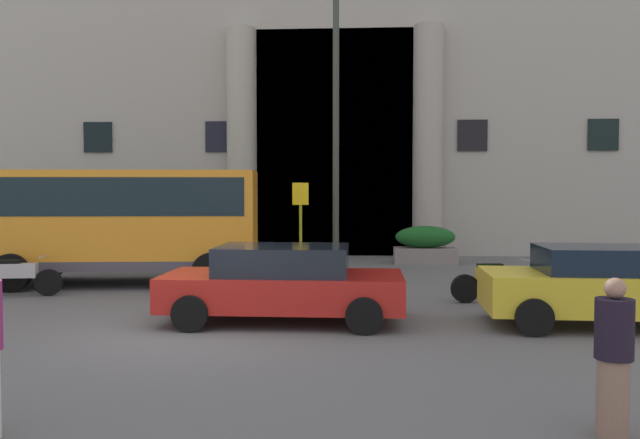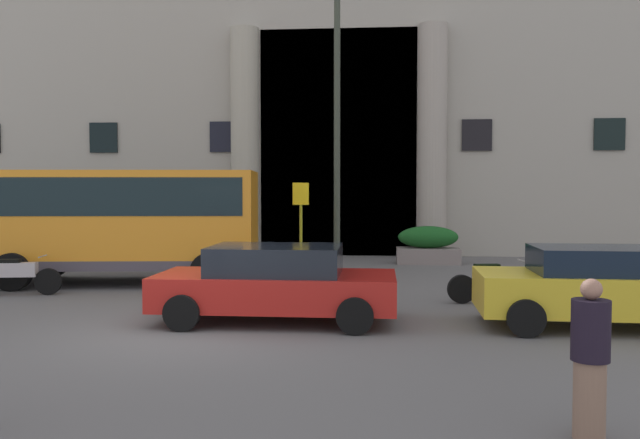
% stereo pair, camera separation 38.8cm
% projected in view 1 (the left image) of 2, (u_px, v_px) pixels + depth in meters
% --- Properties ---
extents(ground_plane, '(80.00, 64.00, 0.12)m').
position_uv_depth(ground_plane, '(190.00, 336.00, 10.81)').
color(ground_plane, '#585656').
extents(office_building_facade, '(39.78, 9.77, 19.65)m').
position_uv_depth(office_building_facade, '(294.00, 16.00, 27.80)').
color(office_building_facade, '#A19A8D').
rests_on(office_building_facade, ground_plane).
extents(orange_minibus, '(6.83, 3.28, 2.85)m').
position_uv_depth(orange_minibus, '(124.00, 217.00, 16.40)').
color(orange_minibus, orange).
rests_on(orange_minibus, ground_plane).
extents(bus_stop_sign, '(0.44, 0.08, 2.57)m').
position_uv_depth(bus_stop_sign, '(301.00, 219.00, 17.77)').
color(bus_stop_sign, '#9C9E1B').
rests_on(bus_stop_sign, ground_plane).
extents(hedge_planter_far_west, '(2.01, 0.98, 1.22)m').
position_uv_depth(hedge_planter_far_west, '(425.00, 245.00, 21.07)').
color(hedge_planter_far_west, gray).
rests_on(hedge_planter_far_west, ground_plane).
extents(hedge_planter_far_east, '(2.17, 0.98, 1.41)m').
position_uv_depth(hedge_planter_far_east, '(77.00, 242.00, 21.25)').
color(hedge_planter_far_east, slate).
rests_on(hedge_planter_far_east, ground_plane).
extents(parked_estate_mid, '(4.17, 2.06, 1.40)m').
position_uv_depth(parked_estate_mid, '(605.00, 285.00, 11.26)').
color(parked_estate_mid, gold).
rests_on(parked_estate_mid, ground_plane).
extents(parked_sedan_far, '(4.29, 2.12, 1.37)m').
position_uv_depth(parked_sedan_far, '(283.00, 283.00, 11.70)').
color(parked_sedan_far, red).
rests_on(parked_sedan_far, ground_plane).
extents(motorcycle_far_end, '(1.95, 0.60, 0.89)m').
position_uv_depth(motorcycle_far_end, '(15.00, 276.00, 14.50)').
color(motorcycle_far_end, black).
rests_on(motorcycle_far_end, ground_plane).
extents(scooter_by_planter, '(2.03, 0.62, 0.89)m').
position_uv_depth(scooter_by_planter, '(496.00, 281.00, 13.76)').
color(scooter_by_planter, black).
rests_on(scooter_by_planter, ground_plane).
extents(pedestrian_child_trailing, '(0.36, 0.36, 1.54)m').
position_uv_depth(pedestrian_child_trailing, '(614.00, 358.00, 6.23)').
color(pedestrian_child_trailing, '#82624F').
rests_on(pedestrian_child_trailing, ground_plane).
extents(lamppost_plaza_centre, '(0.40, 0.40, 8.78)m').
position_uv_depth(lamppost_plaza_centre, '(336.00, 98.00, 18.72)').
color(lamppost_plaza_centre, '#363D30').
rests_on(lamppost_plaza_centre, ground_plane).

